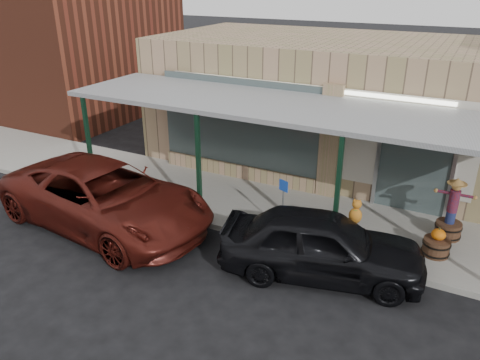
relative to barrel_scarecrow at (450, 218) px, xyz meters
The scene contains 10 objects.
ground 5.85m from the barrel_scarecrow, 135.03° to the right, with size 120.00×120.00×0.00m, color black.
sidewalk 4.18m from the barrel_scarecrow, behind, with size 40.00×3.20×0.15m, color gray.
storefront 5.94m from the barrel_scarecrow, 135.35° to the left, with size 12.00×6.25×4.20m.
awning 4.75m from the barrel_scarecrow, behind, with size 12.00×3.00×3.04m.
block_buildings_near 6.32m from the barrel_scarecrow, 112.41° to the left, with size 61.00×8.00×8.00m.
barrel_scarecrow is the anchor object (origin of this frame).
barrel_pumpkin 1.02m from the barrel_scarecrow, 99.61° to the right, with size 0.70×0.70×0.71m.
handicap_sign 4.07m from the barrel_scarecrow, 157.70° to the right, with size 0.27×0.13×1.37m.
parked_sedan 3.58m from the barrel_scarecrow, 131.03° to the right, with size 4.67×2.74×1.52m.
car_maroon 8.62m from the barrel_scarecrow, 158.37° to the right, with size 2.74×5.95×1.65m, color #501610.
Camera 1 is at (4.18, -7.10, 6.09)m, focal length 35.00 mm.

